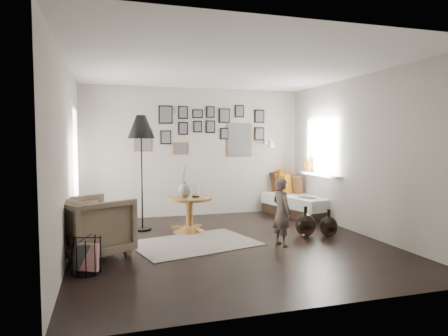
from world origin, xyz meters
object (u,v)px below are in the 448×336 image
object	(u,v)px
daybed	(294,200)
floor_lamp	(141,131)
armchair	(92,227)
pedestal_table	(189,216)
demijohn_large	(305,225)
magazine_basket	(87,256)
child	(282,212)
demijohn_small	(329,226)
vase	(184,188)

from	to	relation	value
daybed	floor_lamp	xyz separation A→B (m)	(-3.18, -0.63, 1.41)
daybed	armchair	bearing A→B (deg)	-165.79
daybed	pedestal_table	bearing A→B (deg)	-171.41
demijohn_large	magazine_basket	bearing A→B (deg)	-165.34
magazine_basket	child	xyz separation A→B (m)	(2.68, 0.46, 0.29)
demijohn_small	armchair	bearing A→B (deg)	-178.60
vase	demijohn_small	size ratio (longest dim) A/B	1.20
daybed	demijohn_large	bearing A→B (deg)	-124.35
magazine_basket	floor_lamp	bearing A→B (deg)	68.36
magazine_basket	child	distance (m)	2.74
pedestal_table	armchair	world-z (taller)	armchair
vase	magazine_basket	distance (m)	2.37
floor_lamp	child	xyz separation A→B (m)	(1.86, -1.61, -1.20)
vase	daybed	world-z (taller)	vase
vase	armchair	distance (m)	1.85
pedestal_table	demijohn_large	distance (m)	1.92
floor_lamp	demijohn_small	size ratio (longest dim) A/B	4.44
armchair	magazine_basket	distance (m)	0.68
floor_lamp	child	bearing A→B (deg)	-40.93
demijohn_small	demijohn_large	bearing A→B (deg)	161.08
vase	daybed	size ratio (longest dim) A/B	0.26
floor_lamp	demijohn_large	xyz separation A→B (m)	(2.46, -1.21, -1.51)
daybed	armchair	world-z (taller)	daybed
floor_lamp	demijohn_large	bearing A→B (deg)	-26.21
pedestal_table	demijohn_large	xyz separation A→B (m)	(1.71, -0.87, -0.08)
daybed	vase	bearing A→B (deg)	-172.44
daybed	demijohn_small	xyz separation A→B (m)	(-0.36, -1.96, -0.12)
vase	demijohn_large	world-z (taller)	vase
demijohn_large	child	xyz separation A→B (m)	(-0.60, -0.40, 0.31)
daybed	demijohn_large	xyz separation A→B (m)	(-0.71, -1.84, -0.10)
magazine_basket	demijohn_small	bearing A→B (deg)	11.50
armchair	magazine_basket	world-z (taller)	armchair
floor_lamp	magazine_basket	distance (m)	2.68
pedestal_table	magazine_basket	distance (m)	2.34
daybed	magazine_basket	size ratio (longest dim) A/B	4.78
daybed	floor_lamp	bearing A→B (deg)	178.01
pedestal_table	daybed	xyz separation A→B (m)	(2.42, 0.97, 0.02)
floor_lamp	magazine_basket	xyz separation A→B (m)	(-0.82, -2.07, -1.49)
armchair	demijohn_large	xyz separation A→B (m)	(3.24, 0.21, -0.21)
pedestal_table	daybed	distance (m)	2.61
daybed	magazine_basket	distance (m)	4.83
demijohn_small	child	world-z (taller)	child
armchair	demijohn_large	world-z (taller)	armchair
child	floor_lamp	bearing A→B (deg)	36.42
demijohn_small	child	bearing A→B (deg)	-163.67
child	pedestal_table	bearing A→B (deg)	28.38
demijohn_large	pedestal_table	bearing A→B (deg)	152.98
armchair	floor_lamp	xyz separation A→B (m)	(0.78, 1.42, 1.29)
magazine_basket	demijohn_small	size ratio (longest dim) A/B	0.95
armchair	demijohn_small	xyz separation A→B (m)	(3.59, 0.09, -0.24)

